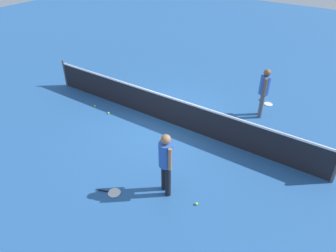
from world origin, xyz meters
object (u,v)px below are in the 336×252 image
Objects in this scene: tennis_racket_near_player at (113,193)px; tennis_ball_by_net at (95,106)px; tennis_racket_far_player at (268,104)px; tennis_ball_midcourt at (196,204)px; player_far_side at (264,89)px; tennis_ball_near_player at (109,113)px; player_near_side at (166,160)px.

tennis_racket_near_player is 9.17× the size of tennis_ball_by_net.
tennis_racket_far_player is 9.19× the size of tennis_ball_midcourt.
tennis_racket_near_player and tennis_racket_far_player have the same top height.
player_far_side is 4.82m from tennis_ball_midcourt.
tennis_ball_by_net is 1.00× the size of tennis_ball_midcourt.
player_near_side is at bearing -27.35° from tennis_ball_near_player.
tennis_ball_midcourt is at bearing -87.23° from player_far_side.
player_near_side reaches higher than tennis_ball_near_player.
tennis_ball_by_net is (-5.06, -3.69, 0.02)m from tennis_racket_far_player.
tennis_ball_midcourt is (0.27, -5.67, 0.02)m from tennis_racket_far_player.
tennis_racket_far_player is 5.68m from tennis_ball_midcourt.
tennis_ball_by_net is at bearing 159.65° from tennis_ball_midcourt.
player_far_side reaches higher than tennis_ball_near_player.
tennis_ball_by_net is (-0.75, 0.08, 0.00)m from tennis_ball_near_player.
player_far_side is 2.81× the size of tennis_racket_near_player.
tennis_ball_near_player reaches higher than tennis_racket_near_player.
player_far_side is at bearing 28.22° from tennis_ball_by_net.
player_near_side is 2.80× the size of tennis_racket_far_player.
tennis_ball_by_net is (-5.10, -2.74, -0.98)m from player_far_side.
player_near_side is 5.83m from tennis_racket_far_player.
tennis_racket_near_player is 9.17× the size of tennis_ball_near_player.
player_far_side is at bearing 73.38° from tennis_racket_near_player.
player_far_side is at bearing 92.77° from tennis_ball_midcourt.
tennis_ball_midcourt is at bearing -20.35° from tennis_ball_by_net.
tennis_ball_by_net is at bearing -151.78° from player_far_side.
tennis_ball_by_net is at bearing -143.89° from tennis_racket_far_player.
tennis_racket_far_player is at bearing 92.48° from player_far_side.
tennis_ball_near_player is 1.00× the size of tennis_ball_midcourt.
tennis_racket_near_player is 3.83m from tennis_ball_near_player.
tennis_racket_far_player is 9.19× the size of tennis_ball_by_net.
tennis_ball_midcourt is (0.84, 0.05, -0.98)m from player_near_side.
tennis_racket_far_player is at bearing 84.35° from player_near_side.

